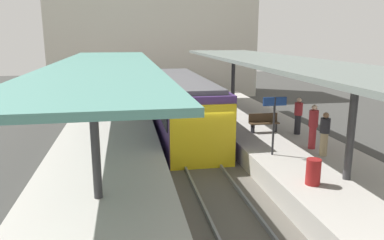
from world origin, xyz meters
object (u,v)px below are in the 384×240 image
object	(u,v)px
commuter_train	(182,106)
platform_sign	(274,113)
passenger_far_end	(313,126)
platform_bench	(264,122)
passenger_mid_platform	(298,115)
passenger_near_bench	(325,133)
litter_bin	(313,172)

from	to	relation	value
commuter_train	platform_sign	size ratio (longest dim) A/B	4.92
passenger_far_end	platform_bench	bearing A→B (deg)	108.12
passenger_mid_platform	passenger_far_end	xyz separation A→B (m)	(-0.44, -2.18, 0.06)
platform_bench	passenger_mid_platform	xyz separation A→B (m)	(1.37, -0.68, 0.41)
commuter_train	passenger_far_end	world-z (taller)	commuter_train
passenger_near_bench	passenger_far_end	xyz separation A→B (m)	(0.01, 0.88, 0.07)
passenger_near_bench	passenger_mid_platform	world-z (taller)	passenger_mid_platform
litter_bin	passenger_far_end	size ratio (longest dim) A/B	0.45
passenger_near_bench	passenger_far_end	bearing A→B (deg)	89.61
litter_bin	platform_bench	bearing A→B (deg)	82.43
commuter_train	platform_sign	xyz separation A→B (m)	(2.45, -6.49, 0.90)
litter_bin	passenger_far_end	distance (m)	3.85
platform_sign	commuter_train	bearing A→B (deg)	110.65
passenger_near_bench	passenger_far_end	size ratio (longest dim) A/B	0.93
litter_bin	passenger_far_end	bearing A→B (deg)	62.44
platform_bench	passenger_mid_platform	bearing A→B (deg)	-26.32
platform_bench	passenger_near_bench	xyz separation A→B (m)	(0.93, -3.74, 0.39)
platform_sign	passenger_mid_platform	size ratio (longest dim) A/B	1.31
platform_sign	passenger_mid_platform	world-z (taller)	platform_sign
passenger_mid_platform	platform_bench	bearing A→B (deg)	153.68
passenger_mid_platform	platform_sign	bearing A→B (deg)	-131.01
commuter_train	platform_sign	world-z (taller)	commuter_train
litter_bin	passenger_mid_platform	world-z (taller)	passenger_mid_platform
commuter_train	passenger_mid_platform	world-z (taller)	commuter_train
passenger_mid_platform	passenger_far_end	world-z (taller)	passenger_far_end
passenger_near_bench	passenger_mid_platform	distance (m)	3.09
platform_bench	platform_sign	bearing A→B (deg)	-105.45
commuter_train	passenger_mid_platform	size ratio (longest dim) A/B	6.47
commuter_train	passenger_near_bench	xyz separation A→B (m)	(4.29, -6.92, 0.13)
commuter_train	passenger_far_end	bearing A→B (deg)	-54.55
passenger_near_bench	passenger_mid_platform	size ratio (longest dim) A/B	0.98
passenger_mid_platform	commuter_train	bearing A→B (deg)	140.84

